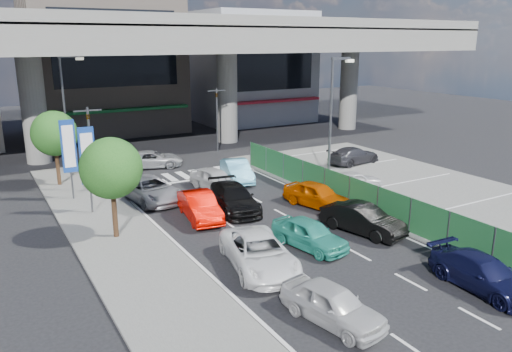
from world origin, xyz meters
TOP-DOWN VIEW (x-y plane):
  - ground at (0.00, 0.00)m, footprint 120.00×120.00m
  - parking_lot at (11.00, 2.00)m, footprint 12.00×28.00m
  - sidewalk_left at (-7.00, 4.00)m, footprint 4.00×30.00m
  - fence_run at (5.30, 1.00)m, footprint 0.16×22.00m
  - expressway at (0.00, 22.00)m, footprint 64.00×14.00m
  - building_center at (0.00, 32.97)m, footprint 14.00×10.90m
  - building_east at (16.00, 31.97)m, footprint 12.00×10.90m
  - traffic_light_left at (-6.20, 12.00)m, footprint 1.60×1.24m
  - traffic_light_right at (5.50, 19.00)m, footprint 1.60×1.24m
  - street_lamp_right at (7.17, 6.00)m, footprint 1.65×0.22m
  - street_lamp_left at (-6.33, 18.00)m, footprint 1.65×0.22m
  - signboard_near at (-7.20, 7.99)m, footprint 0.80×0.14m
  - signboard_far at (-7.60, 10.99)m, footprint 0.80×0.14m
  - tree_near at (-7.00, 4.00)m, footprint 2.80×2.80m
  - tree_far at (-7.80, 14.50)m, footprint 2.80×2.80m
  - van_white_back_left at (-2.78, -6.69)m, footprint 2.24×4.02m
  - minivan_navy_back at (3.47, -7.71)m, footprint 1.97×4.39m
  - sedan_white_mid_left at (-2.83, -2.04)m, footprint 3.28×5.34m
  - taxi_teal_mid at (0.18, -1.35)m, footprint 2.20×4.06m
  - hatch_black_mid_right at (3.43, -1.20)m, footprint 2.44×4.42m
  - taxi_orange_left at (-2.53, 4.51)m, footprint 2.04×4.35m
  - sedan_black_mid at (-0.36, 4.84)m, footprint 2.69×5.01m
  - taxi_orange_right at (3.90, 3.07)m, footprint 2.57×4.33m
  - wagon_silver_front_left at (-3.78, 8.73)m, footprint 3.01×5.24m
  - sedan_white_front_mid at (0.42, 8.80)m, footprint 2.26×4.18m
  - kei_truck_front_right at (2.53, 9.96)m, footprint 2.46×4.42m
  - crossing_wagon_silver at (-1.11, 16.22)m, footprint 4.78×3.21m
  - parked_sedan_white at (7.64, 4.31)m, footprint 3.72×1.86m
  - parked_sedan_dgrey at (12.17, 9.57)m, footprint 4.52×2.28m
  - traffic_cone at (7.45, 5.89)m, footprint 0.46×0.46m

SIDE VIEW (x-z plane):
  - ground at x=0.00m, z-range 0.00..0.00m
  - parking_lot at x=11.00m, z-range 0.00..0.06m
  - sidewalk_left at x=-7.00m, z-range 0.00..0.12m
  - traffic_cone at x=7.45m, z-range 0.06..0.84m
  - crossing_wagon_silver at x=-1.11m, z-range 0.00..1.22m
  - minivan_navy_back at x=3.47m, z-range 0.00..1.25m
  - van_white_back_left at x=-2.78m, z-range 0.00..1.29m
  - taxi_teal_mid at x=0.18m, z-range 0.00..1.31m
  - parked_sedan_white at x=7.64m, z-range 0.06..1.28m
  - sedan_white_front_mid at x=0.42m, z-range 0.00..1.35m
  - wagon_silver_front_left at x=-3.78m, z-range 0.00..1.38m
  - parked_sedan_dgrey at x=12.17m, z-range 0.06..1.32m
  - sedan_white_mid_left at x=-2.83m, z-range 0.00..1.38m
  - hatch_black_mid_right at x=3.43m, z-range 0.00..1.38m
  - taxi_orange_left at x=-2.53m, z-range 0.00..1.38m
  - sedan_black_mid at x=-0.36m, z-range 0.00..1.38m
  - taxi_orange_right at x=3.90m, z-range 0.00..1.38m
  - kei_truck_front_right at x=2.53m, z-range 0.00..1.38m
  - fence_run at x=5.30m, z-range 0.00..1.80m
  - signboard_near at x=-7.20m, z-range 0.71..5.41m
  - signboard_far at x=-7.60m, z-range 0.71..5.41m
  - tree_near at x=-7.00m, z-range 0.99..5.79m
  - tree_far at x=-7.80m, z-range 0.99..5.79m
  - traffic_light_left at x=-6.20m, z-range 1.34..6.54m
  - traffic_light_right at x=5.50m, z-range 1.34..6.54m
  - street_lamp_right at x=7.17m, z-range 0.77..8.77m
  - street_lamp_left at x=-6.33m, z-range 0.77..8.77m
  - building_east at x=16.00m, z-range -0.01..11.99m
  - building_center at x=0.00m, z-range -0.01..14.99m
  - expressway at x=0.00m, z-range 3.39..14.14m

